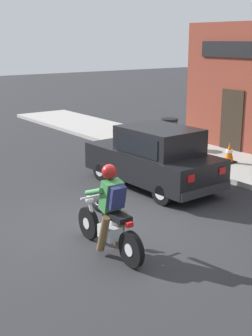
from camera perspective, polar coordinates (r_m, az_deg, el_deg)
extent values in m
plane|color=#2B2B2D|center=(9.56, -2.06, -7.10)|extent=(80.00, 80.00, 0.00)
cube|color=#ADAAA3|center=(15.11, 8.70, 1.50)|extent=(2.60, 22.00, 0.14)
cube|color=#2D2319|center=(15.68, 12.74, 5.47)|extent=(0.04, 0.90, 2.10)
cylinder|color=black|center=(8.91, -4.57, -6.69)|extent=(0.12, 0.62, 0.62)
cylinder|color=silver|center=(8.91, -4.57, -6.69)|extent=(0.13, 0.22, 0.22)
cylinder|color=black|center=(7.83, 0.65, -9.90)|extent=(0.12, 0.62, 0.62)
cylinder|color=silver|center=(7.83, 0.65, -9.90)|extent=(0.13, 0.22, 0.22)
cube|color=silver|center=(8.29, -1.96, -7.81)|extent=(0.29, 0.41, 0.24)
ellipsoid|color=black|center=(8.34, -2.91, -4.65)|extent=(0.32, 0.53, 0.24)
cube|color=black|center=(7.97, -1.09, -5.90)|extent=(0.28, 0.57, 0.10)
cylinder|color=silver|center=(8.72, -4.28, -4.98)|extent=(0.08, 0.33, 0.68)
cylinder|color=silver|center=(8.53, -3.91, -3.45)|extent=(0.56, 0.06, 0.04)
sphere|color=silver|center=(8.71, -4.47, -3.90)|extent=(0.16, 0.16, 0.16)
cylinder|color=silver|center=(8.11, 0.55, -9.13)|extent=(0.10, 0.55, 0.08)
cube|color=red|center=(7.70, 0.44, -6.94)|extent=(0.12, 0.06, 0.08)
cylinder|color=brown|center=(8.13, -2.77, -7.99)|extent=(0.15, 0.35, 0.71)
cylinder|color=brown|center=(8.31, -0.65, -7.44)|extent=(0.15, 0.35, 0.71)
cube|color=#387F42|center=(8.00, -1.81, -3.38)|extent=(0.35, 0.34, 0.57)
cylinder|color=#387F42|center=(8.09, -3.93, -2.91)|extent=(0.11, 0.52, 0.26)
cylinder|color=#387F42|center=(8.29, -1.55, -2.43)|extent=(0.11, 0.52, 0.26)
sphere|color=#A51919|center=(7.93, -2.07, -0.46)|extent=(0.26, 0.26, 0.26)
cube|color=navy|center=(7.87, -1.18, -3.55)|extent=(0.29, 0.25, 0.42)
cylinder|color=black|center=(12.48, -2.94, -0.21)|extent=(0.20, 0.60, 0.60)
cylinder|color=silver|center=(12.48, -2.94, -0.21)|extent=(0.21, 0.34, 0.33)
cylinder|color=black|center=(13.33, 2.12, 0.82)|extent=(0.20, 0.60, 0.60)
cylinder|color=silver|center=(13.33, 2.12, 0.82)|extent=(0.21, 0.34, 0.33)
cylinder|color=black|center=(10.69, 4.51, -2.94)|extent=(0.20, 0.60, 0.60)
cylinder|color=silver|center=(10.69, 4.51, -2.94)|extent=(0.21, 0.34, 0.33)
cylinder|color=black|center=(11.67, 9.74, -1.54)|extent=(0.20, 0.60, 0.60)
cylinder|color=silver|center=(11.67, 9.74, -1.54)|extent=(0.21, 0.34, 0.33)
cube|color=black|center=(11.92, 3.21, 0.53)|extent=(1.74, 3.74, 0.70)
cube|color=black|center=(11.59, 4.07, 3.34)|extent=(1.49, 1.94, 0.66)
cube|color=black|center=(12.24, 1.33, 3.79)|extent=(1.33, 0.38, 0.51)
cube|color=black|center=(11.13, 1.29, 2.76)|extent=(0.07, 1.52, 0.46)
cube|color=black|center=(12.08, 6.63, 3.67)|extent=(0.07, 1.52, 0.46)
cube|color=silver|center=(13.02, -3.88, 2.34)|extent=(0.24, 0.05, 0.14)
cube|color=red|center=(10.25, 7.92, -1.28)|extent=(0.20, 0.05, 0.16)
cube|color=silver|center=(13.60, -0.34, 2.94)|extent=(0.24, 0.05, 0.14)
cube|color=red|center=(10.98, 11.63, -0.32)|extent=(0.20, 0.05, 0.16)
cube|color=#28282B|center=(13.36, -1.98, 1.08)|extent=(1.61, 0.16, 0.20)
cube|color=#28282B|center=(10.74, 9.63, -2.75)|extent=(1.61, 0.16, 0.20)
cube|color=black|center=(14.16, 12.41, 0.75)|extent=(0.36, 0.36, 0.04)
cone|color=orange|center=(14.09, 12.48, 1.93)|extent=(0.28, 0.28, 0.56)
cylinder|color=white|center=(14.08, 12.48, 2.01)|extent=(0.20, 0.20, 0.08)
cylinder|color=#23512D|center=(15.76, 5.30, 4.13)|extent=(0.52, 0.52, 0.90)
cylinder|color=black|center=(15.67, 5.35, 5.89)|extent=(0.56, 0.56, 0.08)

